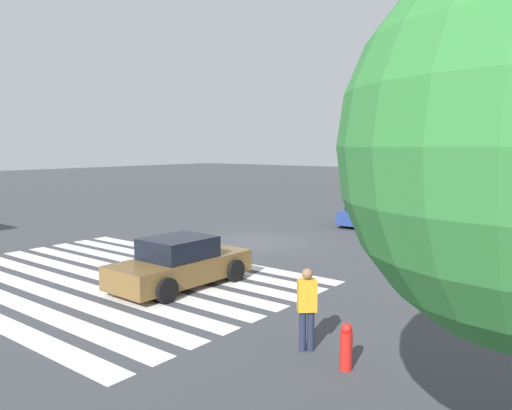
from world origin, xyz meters
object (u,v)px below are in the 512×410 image
(traffic_signal_mast, at_px, (457,133))
(fire_hydrant, at_px, (346,347))
(car_0, at_px, (371,212))
(car_1, at_px, (180,264))
(pedestrian, at_px, (307,305))

(traffic_signal_mast, bearing_deg, fire_hydrant, 55.02)
(car_0, height_order, car_1, car_0)
(pedestrian, height_order, fire_hydrant, pedestrian)
(traffic_signal_mast, height_order, fire_hydrant, traffic_signal_mast)
(car_0, relative_size, pedestrian, 2.70)
(car_1, bearing_deg, pedestrian, -105.96)
(traffic_signal_mast, bearing_deg, car_0, -57.49)
(traffic_signal_mast, height_order, car_1, traffic_signal_mast)
(car_0, distance_m, car_1, 13.60)
(traffic_signal_mast, relative_size, fire_hydrant, 6.93)
(pedestrian, bearing_deg, car_1, 29.63)
(car_0, xyz_separation_m, car_1, (0.63, -13.59, -0.03))
(car_1, bearing_deg, car_0, 3.75)
(car_0, height_order, pedestrian, pedestrian)
(traffic_signal_mast, distance_m, car_0, 5.85)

